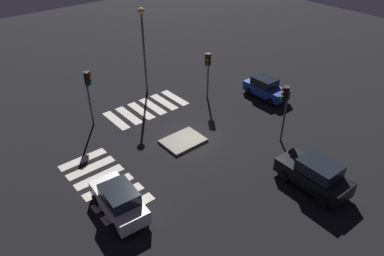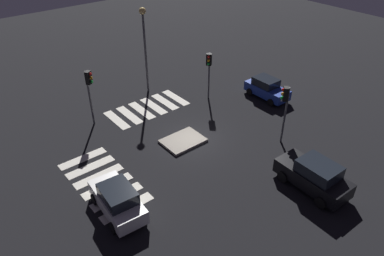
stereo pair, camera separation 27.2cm
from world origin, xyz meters
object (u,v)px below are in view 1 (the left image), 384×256
Objects in this scene: traffic_island at (183,141)px; traffic_light_east at (89,85)px; car_white at (119,200)px; traffic_light_west at (285,101)px; traffic_light_south at (208,65)px; car_black at (314,174)px; street_lamp at (143,36)px; car_blue at (266,88)px.

traffic_island is 7.82m from traffic_light_east.
traffic_light_east is at bearing -14.63° from car_white.
traffic_light_east is at bearing -58.65° from traffic_island.
traffic_light_west is 7.97m from traffic_light_south.
car_black is 0.62× the size of street_lamp.
car_white is 9.92m from traffic_light_east.
street_lamp is (0.63, -16.72, 4.07)m from car_black.
car_white reaches higher than traffic_island.
traffic_island is 0.72× the size of car_blue.
traffic_light_west is at bearing -25.70° from car_black.
traffic_island is 0.71× the size of traffic_light_south.
car_black is 5.41m from traffic_light_west.
car_white is 12.45m from traffic_light_west.
traffic_light_west reaches higher than car_black.
traffic_light_south reaches higher than traffic_island.
street_lamp is at bearing -106.48° from traffic_island.
car_black is at bearing 103.26° from traffic_light_west.
traffic_light_west is at bearing -40.23° from car_blue.
traffic_island is 0.67× the size of traffic_light_west.
traffic_light_south is 0.55× the size of street_lamp.
street_lamp reaches higher than traffic_island.
car_blue is 16.94m from car_white.
car_black is at bearing -34.59° from car_blue.
traffic_light_south is (-5.62, -3.72, 2.99)m from traffic_island.
traffic_island is at bearing 73.52° from street_lamp.
traffic_light_west reaches higher than car_blue.
car_black is 1.04× the size of traffic_light_east.
car_black is 16.32m from traffic_light_east.
car_blue is 5.49m from traffic_light_south.
traffic_light_south is at bearing -57.26° from car_white.
traffic_light_south is at bearing 40.94° from traffic_light_east.
street_lamp is at bearing 73.70° from traffic_light_east.
car_white is 14.33m from traffic_light_south.
traffic_island is 9.73m from car_blue.
car_blue is 11.47m from car_black.
traffic_light_east is 0.59× the size of street_lamp.
traffic_island is 9.15m from car_black.
car_white is (6.84, 3.01, 0.79)m from traffic_island.
traffic_light_west is 12.84m from street_lamp.
traffic_light_east is at bearing -7.88° from traffic_light_west.
car_black is 1.06× the size of traffic_light_west.
car_black is 1.12× the size of traffic_light_south.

